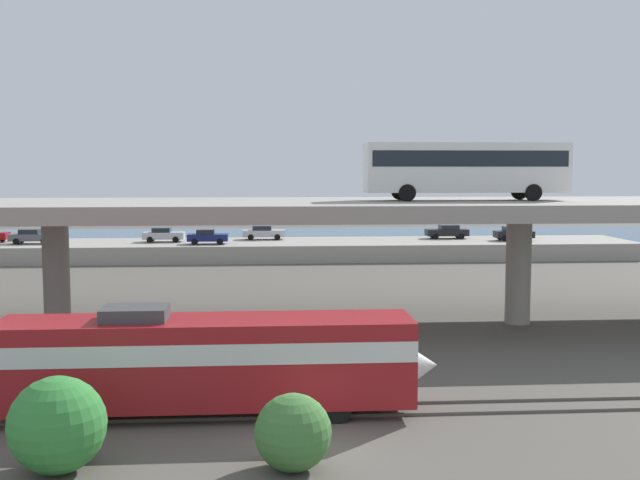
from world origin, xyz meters
name	(u,v)px	position (x,y,z in m)	size (l,w,h in m)	color
ground_plane	(314,451)	(0.00, 0.00, 0.00)	(260.00, 260.00, 0.00)	#565149
rail_strip_near	(309,417)	(0.00, 3.29, 0.06)	(110.00, 0.12, 0.12)	#59544C
rail_strip_far	(307,405)	(0.00, 4.71, 0.06)	(110.00, 0.12, 0.12)	#59544C
train_locomotive	(228,358)	(-3.02, 4.00, 2.19)	(16.55, 3.04, 4.18)	maroon
highway_overpass	(292,212)	(0.00, 20.00, 6.77)	(96.00, 12.77, 7.42)	#9E998E
transit_bus_on_overpass	(465,166)	(10.30, 20.23, 9.48)	(12.00, 2.68, 3.40)	silver
pier_parking_lot	(280,250)	(0.00, 55.00, 0.87)	(74.18, 10.31, 1.74)	#9E998E
parked_car_0	(207,236)	(-7.42, 52.69, 2.51)	(4.05, 1.89, 1.50)	navy
parked_car_2	(513,233)	(24.66, 54.09, 2.51)	(4.02, 1.88, 1.50)	black
parked_car_3	(264,232)	(-1.75, 57.35, 2.51)	(4.55, 1.97, 1.50)	#B7B7BC
parked_car_4	(32,236)	(-25.19, 54.29, 2.51)	(4.39, 1.95, 1.50)	#515459
parked_car_5	(447,231)	(18.23, 56.99, 2.51)	(4.56, 1.89, 1.50)	black
parked_car_6	(163,235)	(-12.16, 55.33, 2.51)	(4.22, 1.97, 1.50)	#B7B7BC
harbor_water	(277,238)	(0.00, 78.00, 0.00)	(140.00, 36.00, 0.01)	#385B7A
shrub_left	(57,425)	(-7.96, -1.22, 1.49)	(2.98, 2.98, 2.98)	#338337
shrub_right	(293,432)	(-0.76, -1.59, 1.20)	(2.40, 2.40, 2.40)	#3F7536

